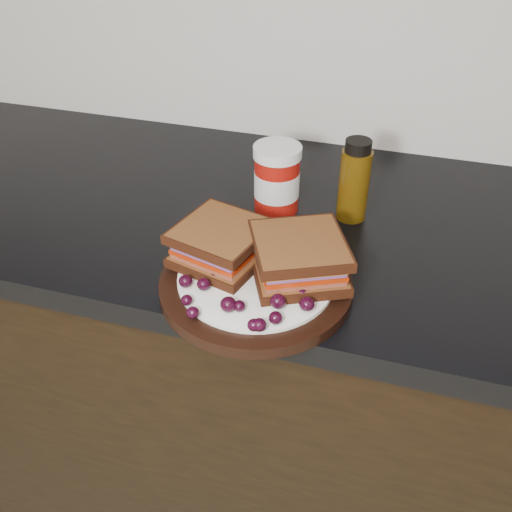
{
  "coord_description": "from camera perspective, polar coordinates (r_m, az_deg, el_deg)",
  "views": [
    {
      "loc": [
        0.39,
        0.88,
        1.44
      ],
      "look_at": [
        0.21,
        1.49,
        0.96
      ],
      "focal_mm": 40.0,
      "sensor_mm": 36.0,
      "label": 1
    }
  ],
  "objects": [
    {
      "name": "grape_9",
      "position": [
        0.76,
        2.2,
        -4.55
      ],
      "size": [
        0.02,
        0.02,
        0.02
      ],
      "primitive_type": "ellipsoid",
      "color": "black",
      "rests_on": "plate"
    },
    {
      "name": "grape_3",
      "position": [
        0.75,
        -6.33,
        -5.64
      ],
      "size": [
        0.02,
        0.02,
        0.02
      ],
      "primitive_type": "ellipsoid",
      "color": "black",
      "rests_on": "plate"
    },
    {
      "name": "condiment_jar",
      "position": [
        0.98,
        2.1,
        7.73
      ],
      "size": [
        0.1,
        0.1,
        0.12
      ],
      "primitive_type": "cylinder",
      "rotation": [
        0.0,
        0.0,
        -0.31
      ],
      "color": "#97110B",
      "rests_on": "countertop"
    },
    {
      "name": "plate",
      "position": [
        0.83,
        -0.0,
        -2.83
      ],
      "size": [
        0.28,
        0.28,
        0.02
      ],
      "primitive_type": "cylinder",
      "color": "black",
      "rests_on": "countertop"
    },
    {
      "name": "grape_1",
      "position": [
        0.79,
        -5.26,
        -2.82
      ],
      "size": [
        0.02,
        0.02,
        0.02
      ],
      "primitive_type": "ellipsoid",
      "color": "black",
      "rests_on": "plate"
    },
    {
      "name": "grape_11",
      "position": [
        0.78,
        4.61,
        -3.78
      ],
      "size": [
        0.02,
        0.02,
        0.02
      ],
      "primitive_type": "ellipsoid",
      "color": "black",
      "rests_on": "plate"
    },
    {
      "name": "grape_10",
      "position": [
        0.76,
        5.12,
        -4.8
      ],
      "size": [
        0.02,
        0.02,
        0.02
      ],
      "primitive_type": "ellipsoid",
      "color": "black",
      "rests_on": "plate"
    },
    {
      "name": "countertop",
      "position": [
        1.07,
        -7.47,
        4.93
      ],
      "size": [
        3.98,
        0.6,
        0.04
      ],
      "primitive_type": "cube",
      "color": "black",
      "rests_on": "base_cabinets"
    },
    {
      "name": "grape_6",
      "position": [
        0.73,
        -0.21,
        -6.91
      ],
      "size": [
        0.02,
        0.02,
        0.02
      ],
      "primitive_type": "ellipsoid",
      "color": "black",
      "rests_on": "plate"
    },
    {
      "name": "grape_2",
      "position": [
        0.77,
        -6.94,
        -4.4
      ],
      "size": [
        0.02,
        0.02,
        0.01
      ],
      "primitive_type": "ellipsoid",
      "color": "black",
      "rests_on": "plate"
    },
    {
      "name": "grape_23",
      "position": [
        0.85,
        -5.42,
        0.11
      ],
      "size": [
        0.02,
        0.02,
        0.02
      ],
      "primitive_type": "ellipsoid",
      "color": "black",
      "rests_on": "plate"
    },
    {
      "name": "grape_5",
      "position": [
        0.76,
        -1.69,
        -5.02
      ],
      "size": [
        0.02,
        0.02,
        0.02
      ],
      "primitive_type": "ellipsoid",
      "color": "black",
      "rests_on": "plate"
    },
    {
      "name": "grape_13",
      "position": [
        0.81,
        6.72,
        -1.82
      ],
      "size": [
        0.02,
        0.02,
        0.02
      ],
      "primitive_type": "ellipsoid",
      "color": "black",
      "rests_on": "plate"
    },
    {
      "name": "grape_16",
      "position": [
        0.87,
        -2.84,
        1.15
      ],
      "size": [
        0.02,
        0.02,
        0.02
      ],
      "primitive_type": "ellipsoid",
      "color": "black",
      "rests_on": "plate"
    },
    {
      "name": "grape_12",
      "position": [
        0.79,
        5.62,
        -3.13
      ],
      "size": [
        0.02,
        0.02,
        0.01
      ],
      "primitive_type": "ellipsoid",
      "color": "black",
      "rests_on": "plate"
    },
    {
      "name": "grape_0",
      "position": [
        0.8,
        -7.06,
        -2.51
      ],
      "size": [
        0.02,
        0.02,
        0.02
      ],
      "primitive_type": "ellipsoid",
      "color": "black",
      "rests_on": "plate"
    },
    {
      "name": "grape_15",
      "position": [
        0.83,
        3.62,
        -0.88
      ],
      "size": [
        0.02,
        0.02,
        0.02
      ],
      "primitive_type": "ellipsoid",
      "color": "black",
      "rests_on": "plate"
    },
    {
      "name": "grape_17",
      "position": [
        0.86,
        -3.14,
        0.67
      ],
      "size": [
        0.02,
        0.02,
        0.02
      ],
      "primitive_type": "ellipsoid",
      "color": "black",
      "rests_on": "plate"
    },
    {
      "name": "grape_21",
      "position": [
        0.84,
        -2.04,
        -0.45
      ],
      "size": [
        0.02,
        0.02,
        0.02
      ],
      "primitive_type": "ellipsoid",
      "color": "black",
      "rests_on": "plate"
    },
    {
      "name": "grape_22",
      "position": [
        0.84,
        -3.38,
        -0.16
      ],
      "size": [
        0.02,
        0.02,
        0.02
      ],
      "primitive_type": "ellipsoid",
      "color": "black",
      "rests_on": "plate"
    },
    {
      "name": "oil_bottle",
      "position": [
        0.97,
        9.82,
        7.48
      ],
      "size": [
        0.06,
        0.06,
        0.14
      ],
      "primitive_type": "cylinder",
      "rotation": [
        0.0,
        0.0,
        0.29
      ],
      "color": "#442C06",
      "rests_on": "countertop"
    },
    {
      "name": "grape_19",
      "position": [
        0.83,
        -4.96,
        -0.55
      ],
      "size": [
        0.02,
        0.02,
        0.02
      ],
      "primitive_type": "ellipsoid",
      "color": "black",
      "rests_on": "plate"
    },
    {
      "name": "grape_7",
      "position": [
        0.73,
        0.33,
        -6.9
      ],
      "size": [
        0.02,
        0.02,
        0.02
      ],
      "primitive_type": "ellipsoid",
      "color": "black",
      "rests_on": "plate"
    },
    {
      "name": "grape_14",
      "position": [
        0.82,
        5.64,
        -1.3
      ],
      "size": [
        0.02,
        0.02,
        0.02
      ],
      "primitive_type": "ellipsoid",
      "color": "black",
      "rests_on": "plate"
    },
    {
      "name": "base_cabinets",
      "position": [
        1.36,
        -5.97,
        -11.45
      ],
      "size": [
        3.96,
        0.58,
        0.86
      ],
      "primitive_type": "cube",
      "color": "black",
      "rests_on": "ground_plane"
    },
    {
      "name": "grape_20",
      "position": [
        0.81,
        -4.15,
        -2.1
      ],
      "size": [
        0.02,
        0.02,
        0.02
      ],
      "primitive_type": "ellipsoid",
      "color": "black",
      "rests_on": "plate"
    },
    {
      "name": "sandwich_right",
      "position": [
        0.81,
        4.29,
        -0.16
      ],
      "size": [
        0.17,
        0.17,
        0.06
      ],
      "primitive_type": null,
      "rotation": [
        0.0,
        0.0,
        0.44
      ],
      "color": "brown",
      "rests_on": "plate"
    },
    {
      "name": "grape_4",
      "position": [
        0.76,
        -2.79,
        -4.85
      ],
      "size": [
        0.02,
        0.02,
        0.02
      ],
      "primitive_type": "ellipsoid",
      "color": "black",
      "rests_on": "plate"
    },
    {
      "name": "grape_8",
      "position": [
        0.74,
        1.96,
        -6.2
      ],
      "size": [
        0.02,
        0.02,
        0.02
      ],
      "primitive_type": "ellipsoid",
      "color": "black",
      "rests_on": "plate"
    },
    {
      "name": "grape_18",
      "position": [
        0.85,
        -5.31,
        0.18
      ],
      "size": [
        0.02,
        0.02,
        0.02
      ],
      "primitive_type": "ellipsoid",
      "color": "black",
      "rests_on": "plate"
    },
    {
      "name": "sandwich_left",
      "position": [
        0.84,
        -3.5,
        1.26
      ],
      "size": [
        0.15,
        0.15,
        0.06
      ],
      "primitive_type": null,
      "rotation": [
        0.0,
        0.0,
        -0.26
      ],
      "color": "brown",
      "rests_on": "plate"
    }
  ]
}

